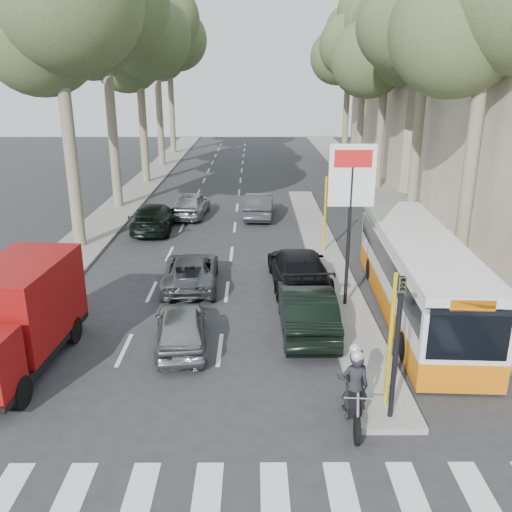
% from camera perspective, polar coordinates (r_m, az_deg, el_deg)
% --- Properties ---
extents(ground, '(120.00, 120.00, 0.00)m').
position_cam_1_polar(ground, '(14.39, -0.63, -13.60)').
color(ground, '#28282B').
rests_on(ground, ground).
extents(sidewalk_right, '(3.20, 70.00, 0.12)m').
position_cam_1_polar(sidewalk_right, '(38.90, 12.45, 6.81)').
color(sidewalk_right, gray).
rests_on(sidewalk_right, ground).
extents(median_left, '(2.40, 64.00, 0.12)m').
position_cam_1_polar(median_left, '(41.69, -11.57, 7.64)').
color(median_left, gray).
rests_on(median_left, ground).
extents(traffic_island, '(1.50, 26.00, 0.16)m').
position_cam_1_polar(traffic_island, '(24.59, 7.11, 0.43)').
color(traffic_island, gray).
rests_on(traffic_island, ground).
extents(building_far, '(11.00, 20.00, 16.00)m').
position_cam_1_polar(building_far, '(48.69, 19.14, 17.95)').
color(building_far, '#B7A88E').
rests_on(building_far, ground).
extents(billboard, '(1.50, 12.10, 5.60)m').
position_cam_1_polar(billboard, '(17.91, 9.92, 5.51)').
color(billboard, yellow).
rests_on(billboard, ground).
extents(traffic_light_island, '(0.16, 0.41, 3.60)m').
position_cam_1_polar(traffic_light_island, '(12.28, 14.74, -6.99)').
color(traffic_light_island, black).
rests_on(traffic_light_island, ground).
extents(tree_l_a, '(7.40, 7.20, 14.10)m').
position_cam_1_polar(tree_l_a, '(25.72, -20.06, 23.59)').
color(tree_l_a, '#6B604C').
rests_on(tree_l_a, ground).
extents(tree_l_b, '(7.40, 7.20, 14.88)m').
position_cam_1_polar(tree_l_b, '(33.47, -15.57, 23.76)').
color(tree_l_b, '#6B604C').
rests_on(tree_l_b, ground).
extents(tree_l_c, '(7.40, 7.20, 13.71)m').
position_cam_1_polar(tree_l_c, '(41.13, -12.15, 21.45)').
color(tree_l_c, '#6B604C').
rests_on(tree_l_c, ground).
extents(tree_l_d, '(7.40, 7.20, 15.66)m').
position_cam_1_polar(tree_l_d, '(49.13, -10.44, 23.02)').
color(tree_l_d, '#6B604C').
rests_on(tree_l_d, ground).
extents(tree_l_e, '(7.40, 7.20, 14.49)m').
position_cam_1_polar(tree_l_e, '(56.96, -9.04, 21.38)').
color(tree_l_e, '#6B604C').
rests_on(tree_l_e, ground).
extents(tree_r_c, '(7.40, 7.20, 13.32)m').
position_cam_1_polar(tree_r_c, '(39.38, 13.77, 20.98)').
color(tree_r_c, '#6B604C').
rests_on(tree_r_c, ground).
extents(tree_r_d, '(7.40, 7.20, 14.88)m').
position_cam_1_polar(tree_r_d, '(47.30, 11.62, 22.30)').
color(tree_r_d, '#6B604C').
rests_on(tree_r_d, ground).
extents(tree_r_e, '(7.40, 7.20, 14.10)m').
position_cam_1_polar(tree_r_e, '(55.13, 9.94, 21.08)').
color(tree_r_e, '#6B604C').
rests_on(tree_r_e, ground).
extents(silver_hatchback, '(1.93, 3.83, 1.25)m').
position_cam_1_polar(silver_hatchback, '(16.17, -7.93, -7.41)').
color(silver_hatchback, gray).
rests_on(silver_hatchback, ground).
extents(dark_hatchback, '(1.65, 4.57, 1.50)m').
position_cam_1_polar(dark_hatchback, '(16.98, 5.34, -5.56)').
color(dark_hatchback, black).
rests_on(dark_hatchback, ground).
extents(queue_car_a, '(2.20, 4.43, 1.21)m').
position_cam_1_polar(queue_car_a, '(20.66, -6.88, -1.57)').
color(queue_car_a, '#494C50').
rests_on(queue_car_a, ground).
extents(queue_car_b, '(2.34, 5.20, 1.48)m').
position_cam_1_polar(queue_car_b, '(20.46, 4.52, -1.28)').
color(queue_car_b, black).
rests_on(queue_car_b, ground).
extents(queue_car_c, '(2.05, 4.34, 1.44)m').
position_cam_1_polar(queue_car_c, '(31.00, -6.85, 5.45)').
color(queue_car_c, '#9EA1A6').
rests_on(queue_car_c, ground).
extents(queue_car_d, '(1.75, 4.35, 1.41)m').
position_cam_1_polar(queue_car_d, '(30.57, 0.34, 5.37)').
color(queue_car_d, '#44464B').
rests_on(queue_car_d, ground).
extents(queue_car_e, '(2.05, 4.86, 1.40)m').
position_cam_1_polar(queue_car_e, '(28.45, -10.66, 4.04)').
color(queue_car_e, black).
rests_on(queue_car_e, ground).
extents(red_truck, '(2.33, 5.41, 2.82)m').
position_cam_1_polar(red_truck, '(16.01, -23.87, -5.78)').
color(red_truck, black).
rests_on(red_truck, ground).
extents(city_bus, '(2.75, 10.36, 2.70)m').
position_cam_1_polar(city_bus, '(18.73, 16.65, -1.71)').
color(city_bus, orange).
rests_on(city_bus, ground).
extents(motorcycle, '(0.81, 2.18, 1.85)m').
position_cam_1_polar(motorcycle, '(13.07, 10.27, -13.19)').
color(motorcycle, black).
rests_on(motorcycle, ground).
extents(pedestrian_near, '(0.97, 0.99, 1.59)m').
position_cam_1_polar(pedestrian_near, '(23.43, 17.52, 0.92)').
color(pedestrian_near, '#3F2F47').
rests_on(pedestrian_near, sidewalk_right).
extents(pedestrian_far, '(1.30, 1.01, 1.84)m').
position_cam_1_polar(pedestrian_far, '(23.06, 18.75, 0.84)').
color(pedestrian_far, '#716054').
rests_on(pedestrian_far, sidewalk_right).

